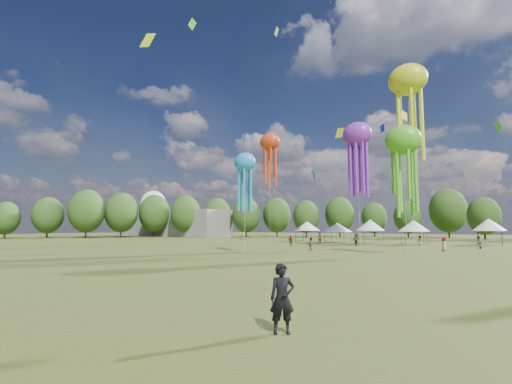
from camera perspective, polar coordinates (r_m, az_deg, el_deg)
The scene contains 10 objects.
ground at distance 18.18m, azimuth -19.40°, elevation -14.71°, with size 300.00×300.00×0.00m, color #384416.
observer_main at distance 10.65m, azimuth 4.18°, elevation -16.47°, with size 0.71×0.47×1.95m, color black.
spectator_near at distance 47.08m, azimuth 8.69°, elevation -8.16°, with size 0.76×0.59×1.57m, color gray.
spectators_far at distance 60.10m, azimuth 18.77°, elevation -7.30°, with size 25.22×17.64×1.92m.
festival_tents at distance 68.25m, azimuth 18.54°, elevation -5.13°, with size 36.21×11.23×4.34m.
show_kites at distance 55.55m, azimuth 14.92°, elevation 9.06°, with size 32.86×28.53×25.99m.
small_kites at distance 61.03m, azimuth 16.91°, elevation 20.13°, with size 71.10×61.13×40.11m.
treeline at distance 75.82m, azimuth 19.16°, elevation -2.54°, with size 201.57×95.24×13.43m.
hangar at distance 119.64m, azimuth -13.19°, elevation -4.90°, with size 40.00×12.00×8.00m, color gray.
radome at distance 135.67m, azimuth -16.00°, elevation -2.36°, with size 9.00×9.00×16.00m.
Camera 1 is at (14.11, -11.06, 3.00)m, focal length 25.23 mm.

